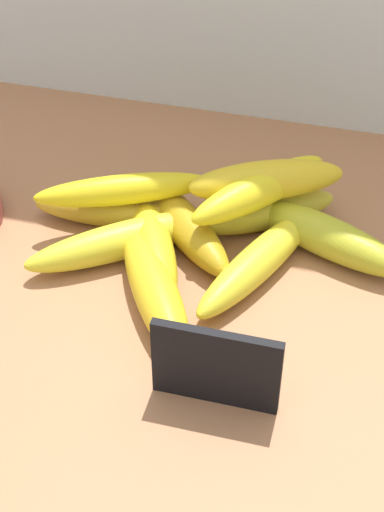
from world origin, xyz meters
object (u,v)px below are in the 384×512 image
(banana_1, at_px, (258,261))
(banana_9, at_px, (123,190))
(banana_6, at_px, (155,290))
(banana_7, at_px, (115,212))
(banana_4, at_px, (122,241))
(banana_8, at_px, (266,180))
(banana_3, at_px, (185,226))
(banana_10, at_px, (260,189))
(banana_0, at_px, (267,212))
(banana_2, at_px, (326,236))
(banana_5, at_px, (154,251))
(chalkboard_sign, at_px, (216,369))

(banana_1, bearing_deg, banana_9, 165.40)
(banana_6, height_order, banana_9, banana_9)
(banana_7, bearing_deg, banana_4, -64.20)
(banana_4, relative_size, banana_9, 1.10)
(banana_1, relative_size, banana_8, 1.19)
(banana_4, relative_size, banana_6, 1.10)
(banana_3, distance_m, banana_4, 0.07)
(banana_3, height_order, banana_4, banana_3)
(banana_9, relative_size, banana_10, 1.07)
(banana_0, height_order, banana_7, banana_0)
(banana_0, bearing_deg, banana_2, -21.87)
(banana_9, bearing_deg, banana_1, -14.60)
(banana_1, bearing_deg, banana_6, -142.12)
(banana_5, height_order, banana_6, banana_6)
(banana_3, height_order, banana_10, banana_10)
(banana_1, bearing_deg, banana_5, -173.35)
(banana_0, height_order, banana_4, same)
(banana_4, height_order, banana_10, banana_10)
(chalkboard_sign, xyz_separation_m, banana_1, (0.01, 0.16, -0.02))
(banana_0, bearing_deg, chalkboard_sign, -89.81)
(banana_9, bearing_deg, banana_6, -58.65)
(banana_5, xyz_separation_m, banana_7, (-0.06, 0.05, -0.00))
(banana_0, relative_size, banana_10, 0.90)
(chalkboard_sign, relative_size, banana_0, 0.71)
(banana_7, bearing_deg, banana_6, -54.90)
(banana_0, height_order, banana_1, banana_0)
(banana_9, bearing_deg, banana_7, 176.47)
(banana_3, bearing_deg, banana_5, -114.24)
(chalkboard_sign, height_order, banana_7, chalkboard_sign)
(chalkboard_sign, distance_m, banana_5, 0.18)
(banana_10, bearing_deg, banana_6, -118.75)
(banana_0, height_order, banana_8, banana_8)
(banana_0, bearing_deg, banana_4, -148.14)
(banana_3, xyz_separation_m, banana_4, (-0.06, -0.04, -0.00))
(banana_4, xyz_separation_m, banana_8, (0.13, 0.09, 0.04))
(banana_2, height_order, banana_3, banana_2)
(banana_4, height_order, banana_8, banana_8)
(banana_3, bearing_deg, banana_9, 174.68)
(banana_6, xyz_separation_m, banana_8, (0.08, 0.15, 0.04))
(banana_6, bearing_deg, banana_9, 121.35)
(banana_7, xyz_separation_m, banana_8, (0.15, 0.04, 0.04))
(banana_4, distance_m, banana_6, 0.08)
(banana_2, distance_m, banana_10, 0.08)
(banana_5, distance_m, banana_6, 0.06)
(banana_1, distance_m, banana_7, 0.17)
(chalkboard_sign, height_order, banana_10, chalkboard_sign)
(banana_6, distance_m, banana_8, 0.17)
(chalkboard_sign, xyz_separation_m, banana_5, (-0.10, 0.15, -0.02))
(banana_0, xyz_separation_m, banana_9, (-0.15, -0.04, 0.03))
(banana_1, height_order, banana_6, banana_6)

